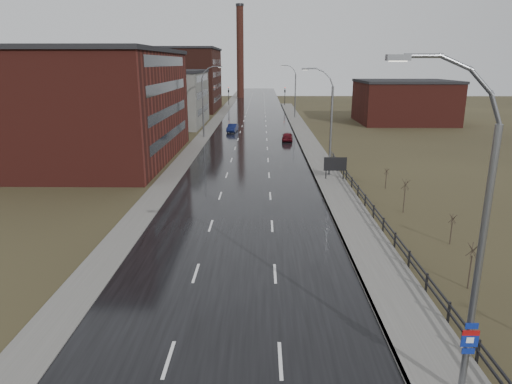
{
  "coord_description": "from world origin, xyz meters",
  "views": [
    {
      "loc": [
        1.51,
        -12.1,
        11.81
      ],
      "look_at": [
        1.11,
        18.93,
        3.0
      ],
      "focal_mm": 32.0,
      "sensor_mm": 36.0,
      "label": 1
    }
  ],
  "objects_px": {
    "car_near": "(232,128)",
    "streetlight_main": "(472,244)",
    "car_far": "(287,137)",
    "billboard": "(335,165)"
  },
  "relations": [
    {
      "from": "streetlight_main",
      "to": "billboard",
      "type": "xyz_separation_m",
      "value": [
        0.63,
        32.06,
        -4.38
      ]
    },
    {
      "from": "streetlight_main",
      "to": "billboard",
      "type": "distance_m",
      "value": 32.36
    },
    {
      "from": "car_near",
      "to": "streetlight_main",
      "type": "bearing_deg",
      "value": -73.04
    },
    {
      "from": "billboard",
      "to": "car_far",
      "type": "xyz_separation_m",
      "value": [
        -3.6,
        24.7,
        -0.99
      ]
    },
    {
      "from": "streetlight_main",
      "to": "billboard",
      "type": "relative_size",
      "value": 4.92
    },
    {
      "from": "car_far",
      "to": "billboard",
      "type": "bearing_deg",
      "value": 103.27
    },
    {
      "from": "streetlight_main",
      "to": "car_near",
      "type": "bearing_deg",
      "value": 100.4
    },
    {
      "from": "billboard",
      "to": "car_near",
      "type": "height_order",
      "value": "billboard"
    },
    {
      "from": "car_near",
      "to": "car_far",
      "type": "height_order",
      "value": "same"
    },
    {
      "from": "car_far",
      "to": "streetlight_main",
      "type": "bearing_deg",
      "value": 97.98
    }
  ]
}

